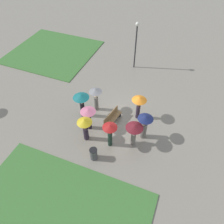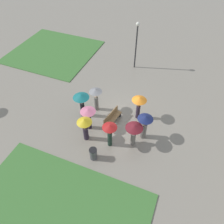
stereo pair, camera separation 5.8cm
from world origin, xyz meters
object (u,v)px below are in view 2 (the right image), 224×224
at_px(lamp_post, 137,40).
at_px(crowd_person_maroon, 134,130).
at_px(trash_bin, 93,154).
at_px(crowd_person_red, 110,131).
at_px(crowd_person_grey, 96,95).
at_px(crowd_person_teal, 81,100).
at_px(crowd_person_yellow, 85,125).
at_px(crowd_person_pink, 88,114).
at_px(crowd_person_orange, 139,102).
at_px(crowd_person_navy, 145,124).
at_px(park_bench, 112,118).

distance_m(lamp_post, crowd_person_maroon, 8.73).
bearing_deg(trash_bin, crowd_person_maroon, -43.95).
relative_size(crowd_person_red, crowd_person_grey, 0.97).
xyz_separation_m(crowd_person_teal, crowd_person_yellow, (-1.80, -1.15, -0.14)).
xyz_separation_m(crowd_person_yellow, crowd_person_pink, (0.91, 0.21, -0.02)).
bearing_deg(crowd_person_yellow, crowd_person_red, -122.50).
bearing_deg(crowd_person_maroon, crowd_person_yellow, 150.15).
xyz_separation_m(lamp_post, crowd_person_yellow, (-8.98, 0.37, -1.36)).
xyz_separation_m(trash_bin, crowd_person_orange, (4.23, -1.44, 1.04)).
height_order(trash_bin, crowd_person_yellow, crowd_person_yellow).
xyz_separation_m(crowd_person_maroon, crowd_person_orange, (2.31, 0.41, 0.14)).
bearing_deg(crowd_person_navy, crowd_person_yellow, 12.58).
bearing_deg(crowd_person_maroon, crowd_person_teal, 121.43).
bearing_deg(crowd_person_grey, crowd_person_yellow, 52.18).
distance_m(lamp_post, crowd_person_grey, 6.45).
height_order(crowd_person_red, crowd_person_navy, crowd_person_navy).
height_order(trash_bin, crowd_person_orange, crowd_person_orange).
xyz_separation_m(crowd_person_pink, crowd_person_orange, (2.16, -2.73, 0.13)).
bearing_deg(lamp_post, crowd_person_red, -171.98).
xyz_separation_m(crowd_person_navy, crowd_person_yellow, (-1.53, 3.37, 0.08)).
height_order(park_bench, crowd_person_red, crowd_person_red).
height_order(crowd_person_maroon, crowd_person_orange, crowd_person_orange).
bearing_deg(lamp_post, crowd_person_maroon, -162.66).
distance_m(park_bench, crowd_person_teal, 2.42).
xyz_separation_m(park_bench, crowd_person_teal, (-0.14, 2.19, 1.02)).
height_order(trash_bin, crowd_person_teal, crowd_person_teal).
height_order(trash_bin, crowd_person_pink, crowd_person_pink).
bearing_deg(crowd_person_pink, crowd_person_grey, 102.34).
xyz_separation_m(crowd_person_red, crowd_person_navy, (1.41, -1.76, -0.09)).
bearing_deg(crowd_person_yellow, crowd_person_maroon, -112.32).
bearing_deg(crowd_person_red, crowd_person_grey, 92.61).
relative_size(crowd_person_maroon, crowd_person_pink, 0.98).
relative_size(lamp_post, crowd_person_navy, 2.15).
bearing_deg(crowd_person_teal, crowd_person_grey, -29.08).
bearing_deg(trash_bin, crowd_person_teal, 37.00).
bearing_deg(lamp_post, crowd_person_yellow, 177.67).
relative_size(trash_bin, crowd_person_pink, 0.47).
bearing_deg(crowd_person_teal, trash_bin, -137.70).
distance_m(lamp_post, trash_bin, 10.43).
distance_m(lamp_post, crowd_person_pink, 8.21).
distance_m(park_bench, crowd_person_navy, 2.51).
height_order(park_bench, crowd_person_yellow, crowd_person_yellow).
bearing_deg(crowd_person_red, crowd_person_navy, 2.03).
bearing_deg(lamp_post, crowd_person_teal, 168.07).
distance_m(park_bench, trash_bin, 3.11).
distance_m(crowd_person_pink, crowd_person_orange, 3.49).
bearing_deg(crowd_person_orange, crowd_person_pink, -99.89).
bearing_deg(crowd_person_red, crowd_person_yellow, 147.50).
distance_m(crowd_person_navy, crowd_person_orange, 1.76).
height_order(lamp_post, crowd_person_pink, lamp_post).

